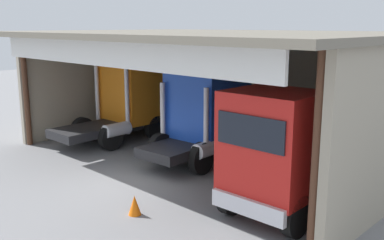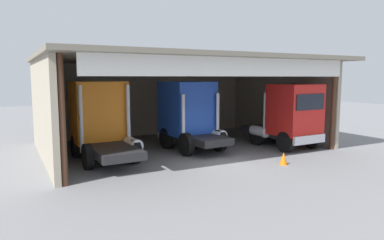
% 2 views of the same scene
% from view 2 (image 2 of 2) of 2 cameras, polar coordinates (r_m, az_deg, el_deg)
% --- Properties ---
extents(ground_plane, '(80.00, 80.00, 0.00)m').
position_cam_2_polar(ground_plane, '(15.98, 5.69, -7.20)').
color(ground_plane, slate).
rests_on(ground_plane, ground).
extents(workshop_shed, '(14.91, 10.88, 4.93)m').
position_cam_2_polar(workshop_shed, '(20.26, -2.82, 5.83)').
color(workshop_shed, '#9E937F').
rests_on(workshop_shed, ground).
extents(truck_orange_yard_outside, '(2.65, 5.21, 3.70)m').
position_cam_2_polar(truck_orange_yard_outside, '(17.30, -14.53, 0.06)').
color(truck_orange_yard_outside, orange).
rests_on(truck_orange_yard_outside, ground).
extents(truck_blue_center_left_bay, '(2.72, 4.59, 3.66)m').
position_cam_2_polar(truck_blue_center_left_bay, '(19.02, -0.48, 1.08)').
color(truck_blue_center_left_bay, '#1E47B7').
rests_on(truck_blue_center_left_bay, ground).
extents(truck_red_center_bay, '(2.54, 4.85, 3.53)m').
position_cam_2_polar(truck_red_center_bay, '(19.95, 15.58, 0.70)').
color(truck_red_center_bay, red).
rests_on(truck_red_center_bay, ground).
extents(oil_drum, '(0.58, 0.58, 0.91)m').
position_cam_2_polar(oil_drum, '(24.70, -1.19, -1.07)').
color(oil_drum, '#197233').
rests_on(oil_drum, ground).
extents(tool_cart, '(0.90, 0.60, 1.00)m').
position_cam_2_polar(tool_cart, '(24.17, -0.85, -1.13)').
color(tool_cart, red).
rests_on(tool_cart, ground).
extents(traffic_cone, '(0.36, 0.36, 0.56)m').
position_cam_2_polar(traffic_cone, '(16.32, 14.64, -6.08)').
color(traffic_cone, orange).
rests_on(traffic_cone, ground).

